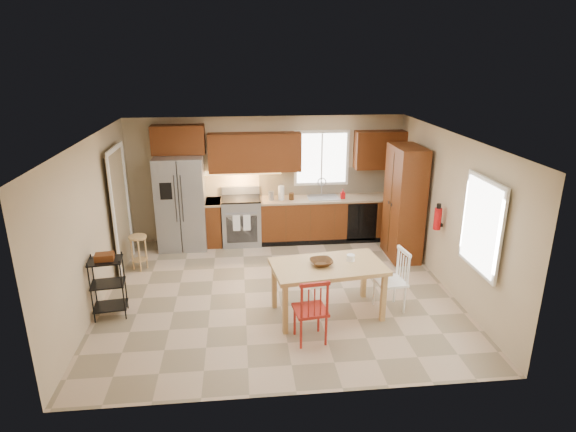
% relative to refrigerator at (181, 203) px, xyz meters
% --- Properties ---
extents(floor, '(5.50, 5.50, 0.00)m').
position_rel_refrigerator_xyz_m(floor, '(1.70, -2.12, -0.91)').
color(floor, tan).
rests_on(floor, ground).
extents(ceiling, '(5.50, 5.00, 0.02)m').
position_rel_refrigerator_xyz_m(ceiling, '(1.70, -2.12, 1.59)').
color(ceiling, silver).
rests_on(ceiling, ground).
extents(wall_back, '(5.50, 0.02, 2.50)m').
position_rel_refrigerator_xyz_m(wall_back, '(1.70, 0.38, 0.34)').
color(wall_back, '#CCB793').
rests_on(wall_back, ground).
extents(wall_front, '(5.50, 0.02, 2.50)m').
position_rel_refrigerator_xyz_m(wall_front, '(1.70, -4.62, 0.34)').
color(wall_front, '#CCB793').
rests_on(wall_front, ground).
extents(wall_left, '(0.02, 5.00, 2.50)m').
position_rel_refrigerator_xyz_m(wall_left, '(-1.05, -2.12, 0.34)').
color(wall_left, '#CCB793').
rests_on(wall_left, ground).
extents(wall_right, '(0.02, 5.00, 2.50)m').
position_rel_refrigerator_xyz_m(wall_right, '(4.45, -2.12, 0.34)').
color(wall_right, '#CCB793').
rests_on(wall_right, ground).
extents(refrigerator, '(0.92, 0.75, 1.82)m').
position_rel_refrigerator_xyz_m(refrigerator, '(0.00, 0.00, 0.00)').
color(refrigerator, gray).
rests_on(refrigerator, floor).
extents(range_stove, '(0.76, 0.63, 0.92)m').
position_rel_refrigerator_xyz_m(range_stove, '(1.15, 0.06, -0.45)').
color(range_stove, gray).
rests_on(range_stove, floor).
extents(base_cabinet_narrow, '(0.30, 0.60, 0.90)m').
position_rel_refrigerator_xyz_m(base_cabinet_narrow, '(0.60, 0.08, -0.46)').
color(base_cabinet_narrow, '#5E2B11').
rests_on(base_cabinet_narrow, floor).
extents(base_cabinet_run, '(2.92, 0.60, 0.90)m').
position_rel_refrigerator_xyz_m(base_cabinet_run, '(2.99, 0.08, -0.46)').
color(base_cabinet_run, '#5E2B11').
rests_on(base_cabinet_run, floor).
extents(dishwasher, '(0.60, 0.02, 0.78)m').
position_rel_refrigerator_xyz_m(dishwasher, '(3.55, -0.22, -0.46)').
color(dishwasher, black).
rests_on(dishwasher, floor).
extents(backsplash, '(2.92, 0.03, 0.55)m').
position_rel_refrigerator_xyz_m(backsplash, '(2.99, 0.36, 0.27)').
color(backsplash, beige).
rests_on(backsplash, wall_back).
extents(upper_over_fridge, '(1.00, 0.35, 0.55)m').
position_rel_refrigerator_xyz_m(upper_over_fridge, '(0.00, 0.20, 1.19)').
color(upper_over_fridge, '#57270E').
rests_on(upper_over_fridge, wall_back).
extents(upper_left_block, '(1.80, 0.35, 0.75)m').
position_rel_refrigerator_xyz_m(upper_left_block, '(1.45, 0.20, 0.92)').
color(upper_left_block, '#57270E').
rests_on(upper_left_block, wall_back).
extents(upper_right_block, '(1.00, 0.35, 0.75)m').
position_rel_refrigerator_xyz_m(upper_right_block, '(3.95, 0.20, 0.92)').
color(upper_right_block, '#57270E').
rests_on(upper_right_block, wall_back).
extents(window_back, '(1.12, 0.04, 1.12)m').
position_rel_refrigerator_xyz_m(window_back, '(2.80, 0.35, 0.74)').
color(window_back, white).
rests_on(window_back, wall_back).
extents(sink, '(0.62, 0.46, 0.16)m').
position_rel_refrigerator_xyz_m(sink, '(2.80, 0.08, -0.05)').
color(sink, gray).
rests_on(sink, base_cabinet_run).
extents(undercab_glow, '(1.60, 0.30, 0.01)m').
position_rel_refrigerator_xyz_m(undercab_glow, '(1.15, 0.17, 0.52)').
color(undercab_glow, '#FFBF66').
rests_on(undercab_glow, wall_back).
extents(soap_bottle, '(0.09, 0.09, 0.19)m').
position_rel_refrigerator_xyz_m(soap_bottle, '(3.18, -0.02, 0.09)').
color(soap_bottle, red).
rests_on(soap_bottle, base_cabinet_run).
extents(paper_towel, '(0.12, 0.12, 0.28)m').
position_rel_refrigerator_xyz_m(paper_towel, '(1.95, 0.03, 0.13)').
color(paper_towel, white).
rests_on(paper_towel, base_cabinet_run).
extents(canister_steel, '(0.11, 0.11, 0.18)m').
position_rel_refrigerator_xyz_m(canister_steel, '(1.75, 0.03, 0.08)').
color(canister_steel, gray).
rests_on(canister_steel, base_cabinet_run).
extents(canister_wood, '(0.10, 0.10, 0.14)m').
position_rel_refrigerator_xyz_m(canister_wood, '(2.15, -0.00, 0.06)').
color(canister_wood, '#4E2D14').
rests_on(canister_wood, base_cabinet_run).
extents(pantry, '(0.50, 0.95, 2.10)m').
position_rel_refrigerator_xyz_m(pantry, '(4.13, -0.93, 0.14)').
color(pantry, '#5E2B11').
rests_on(pantry, floor).
extents(fire_extinguisher, '(0.12, 0.12, 0.36)m').
position_rel_refrigerator_xyz_m(fire_extinguisher, '(4.33, -1.98, 0.19)').
color(fire_extinguisher, red).
rests_on(fire_extinguisher, wall_right).
extents(window_right, '(0.04, 1.02, 1.32)m').
position_rel_refrigerator_xyz_m(window_right, '(4.38, -3.27, 0.54)').
color(window_right, white).
rests_on(window_right, wall_right).
extents(doorway, '(0.04, 0.95, 2.10)m').
position_rel_refrigerator_xyz_m(doorway, '(-0.97, -0.82, 0.14)').
color(doorway, '#8C7A59').
rests_on(doorway, wall_left).
extents(dining_table, '(1.69, 1.09, 0.78)m').
position_rel_refrigerator_xyz_m(dining_table, '(2.36, -2.89, -0.52)').
color(dining_table, tan).
rests_on(dining_table, floor).
extents(chair_red, '(0.49, 0.49, 0.94)m').
position_rel_refrigerator_xyz_m(chair_red, '(2.01, -3.54, -0.44)').
color(chair_red, '#A32119').
rests_on(chair_red, floor).
extents(chair_white, '(0.49, 0.49, 0.94)m').
position_rel_refrigerator_xyz_m(chair_white, '(3.31, -2.84, -0.44)').
color(chair_white, white).
rests_on(chair_white, floor).
extents(table_bowl, '(0.36, 0.36, 0.08)m').
position_rel_refrigerator_xyz_m(table_bowl, '(2.26, -2.89, -0.12)').
color(table_bowl, '#4E2D14').
rests_on(table_bowl, dining_table).
extents(table_jar, '(0.13, 0.13, 0.14)m').
position_rel_refrigerator_xyz_m(table_jar, '(2.71, -2.79, -0.09)').
color(table_jar, white).
rests_on(table_jar, dining_table).
extents(bar_stool, '(0.35, 0.35, 0.63)m').
position_rel_refrigerator_xyz_m(bar_stool, '(-0.67, -1.01, -0.59)').
color(bar_stool, tan).
rests_on(bar_stool, floor).
extents(utility_cart, '(0.51, 0.41, 0.93)m').
position_rel_refrigerator_xyz_m(utility_cart, '(-0.80, -2.61, -0.45)').
color(utility_cart, black).
rests_on(utility_cart, floor).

